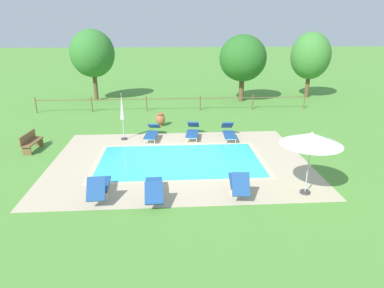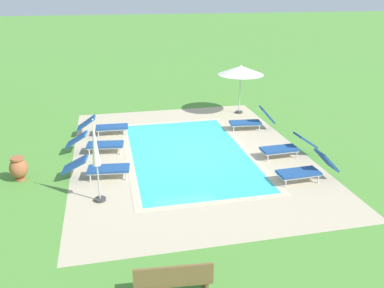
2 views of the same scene
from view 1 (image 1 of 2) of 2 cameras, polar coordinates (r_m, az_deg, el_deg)
ground_plane at (r=15.25m, az=-2.06°, el=-2.80°), size 160.00×160.00×0.00m
pool_deck_paving at (r=15.25m, az=-2.06°, el=-2.78°), size 11.21×8.21×0.01m
swimming_pool_water at (r=15.25m, az=-2.06°, el=-2.78°), size 7.07×4.07×0.01m
pool_coping_rim at (r=15.25m, az=-2.06°, el=-2.77°), size 7.55×4.55×0.01m
sun_lounger_north_near_steps at (r=18.14m, az=-6.66°, el=1.93°), size 0.84×2.12×0.73m
sun_lounger_north_mid at (r=12.45m, az=7.77°, el=-6.32°), size 0.79×1.94×0.97m
sun_lounger_north_far at (r=18.21m, az=0.09°, el=2.16°), size 0.87×2.09×0.79m
sun_lounger_north_end at (r=12.04m, az=-6.36°, el=-7.30°), size 0.69×2.04×0.81m
sun_lounger_south_near_corner at (r=18.15m, az=6.15°, el=2.00°), size 0.69×2.05×0.81m
sun_lounger_south_mid at (r=12.48m, az=-15.19°, el=-6.79°), size 0.69×1.94×0.94m
patio_umbrella_open_foreground at (r=12.31m, az=19.27°, el=0.78°), size 2.12×2.12×2.31m
patio_umbrella_closed_row_west at (r=17.96m, az=-11.55°, el=5.39°), size 0.32×0.32×2.45m
wooden_bench_lawn_side at (r=18.03m, az=-25.24°, el=0.41°), size 0.57×1.53×0.87m
terracotta_urn_near_fence at (r=20.45m, az=-5.27°, el=4.13°), size 0.55×0.55×0.76m
perimeter_fence at (r=24.05m, az=-3.12°, el=7.20°), size 18.81×0.08×1.05m
tree_far_west at (r=27.06m, az=8.47°, el=13.93°), size 3.56×3.56×5.05m
tree_west_mid at (r=28.14m, az=-16.25°, el=14.26°), size 3.36×3.36×5.43m
tree_centre at (r=29.86m, az=19.15°, el=13.69°), size 3.13×3.13×5.21m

